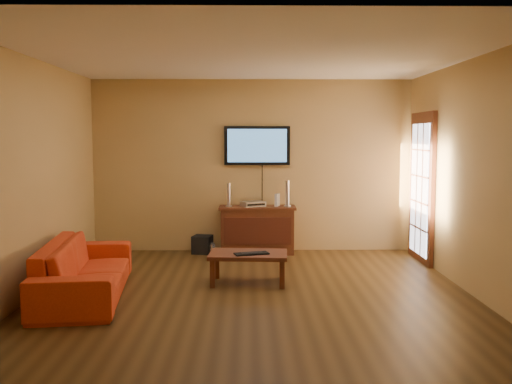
{
  "coord_description": "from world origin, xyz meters",
  "views": [
    {
      "loc": [
        -0.06,
        -6.49,
        1.81
      ],
      "look_at": [
        0.04,
        0.8,
        1.1
      ],
      "focal_mm": 40.0,
      "sensor_mm": 36.0,
      "label": 1
    }
  ],
  "objects_px": {
    "game_console": "(277,200)",
    "av_receiver": "(253,204)",
    "coffee_table": "(248,257)",
    "keyboard": "(251,253)",
    "speaker_left": "(229,196)",
    "bottle": "(212,250)",
    "television": "(257,146)",
    "speaker_right": "(287,195)",
    "sofa": "(85,260)",
    "media_console": "(257,230)",
    "subwoofer": "(202,244)"
  },
  "relations": [
    {
      "from": "coffee_table",
      "to": "speaker_left",
      "type": "height_order",
      "value": "speaker_left"
    },
    {
      "from": "media_console",
      "to": "av_receiver",
      "type": "xyz_separation_m",
      "value": [
        -0.07,
        0.01,
        0.4
      ]
    },
    {
      "from": "sofa",
      "to": "speaker_right",
      "type": "bearing_deg",
      "value": -52.62
    },
    {
      "from": "media_console",
      "to": "speaker_left",
      "type": "distance_m",
      "value": 0.69
    },
    {
      "from": "sofa",
      "to": "media_console",
      "type": "bearing_deg",
      "value": -46.43
    },
    {
      "from": "television",
      "to": "speaker_left",
      "type": "xyz_separation_m",
      "value": [
        -0.44,
        -0.21,
        -0.77
      ]
    },
    {
      "from": "television",
      "to": "speaker_left",
      "type": "distance_m",
      "value": 0.91
    },
    {
      "from": "av_receiver",
      "to": "speaker_right",
      "type": "bearing_deg",
      "value": -26.67
    },
    {
      "from": "coffee_table",
      "to": "keyboard",
      "type": "relative_size",
      "value": 2.24
    },
    {
      "from": "speaker_right",
      "to": "game_console",
      "type": "bearing_deg",
      "value": 169.09
    },
    {
      "from": "speaker_left",
      "to": "keyboard",
      "type": "relative_size",
      "value": 0.82
    },
    {
      "from": "sofa",
      "to": "speaker_left",
      "type": "bearing_deg",
      "value": -39.86
    },
    {
      "from": "television",
      "to": "coffee_table",
      "type": "xyz_separation_m",
      "value": [
        -0.14,
        -2.03,
        -1.34
      ]
    },
    {
      "from": "speaker_right",
      "to": "subwoofer",
      "type": "height_order",
      "value": "speaker_right"
    },
    {
      "from": "game_console",
      "to": "coffee_table",
      "type": "bearing_deg",
      "value": -82.32
    },
    {
      "from": "coffee_table",
      "to": "keyboard",
      "type": "height_order",
      "value": "keyboard"
    },
    {
      "from": "sofa",
      "to": "bottle",
      "type": "distance_m",
      "value": 2.52
    },
    {
      "from": "coffee_table",
      "to": "av_receiver",
      "type": "xyz_separation_m",
      "value": [
        0.07,
        1.86,
        0.44
      ]
    },
    {
      "from": "subwoofer",
      "to": "bottle",
      "type": "bearing_deg",
      "value": -43.44
    },
    {
      "from": "av_receiver",
      "to": "coffee_table",
      "type": "bearing_deg",
      "value": -116.05
    },
    {
      "from": "speaker_left",
      "to": "speaker_right",
      "type": "xyz_separation_m",
      "value": [
        0.91,
        0.01,
        0.02
      ]
    },
    {
      "from": "speaker_left",
      "to": "coffee_table",
      "type": "bearing_deg",
      "value": -80.61
    },
    {
      "from": "game_console",
      "to": "av_receiver",
      "type": "bearing_deg",
      "value": -158.24
    },
    {
      "from": "sofa",
      "to": "speaker_right",
      "type": "distance_m",
      "value": 3.45
    },
    {
      "from": "media_console",
      "to": "television",
      "type": "bearing_deg",
      "value": 90.0
    },
    {
      "from": "game_console",
      "to": "keyboard",
      "type": "height_order",
      "value": "game_console"
    },
    {
      "from": "speaker_left",
      "to": "bottle",
      "type": "relative_size",
      "value": 1.61
    },
    {
      "from": "media_console",
      "to": "speaker_right",
      "type": "distance_m",
      "value": 0.72
    },
    {
      "from": "sofa",
      "to": "coffee_table",
      "type": "bearing_deg",
      "value": -80.38
    },
    {
      "from": "television",
      "to": "speaker_right",
      "type": "height_order",
      "value": "television"
    },
    {
      "from": "coffee_table",
      "to": "game_console",
      "type": "distance_m",
      "value": 1.98
    },
    {
      "from": "media_console",
      "to": "keyboard",
      "type": "height_order",
      "value": "media_console"
    },
    {
      "from": "keyboard",
      "to": "subwoofer",
      "type": "bearing_deg",
      "value": 111.2
    },
    {
      "from": "media_console",
      "to": "bottle",
      "type": "height_order",
      "value": "media_console"
    },
    {
      "from": "av_receiver",
      "to": "game_console",
      "type": "distance_m",
      "value": 0.38
    },
    {
      "from": "coffee_table",
      "to": "speaker_right",
      "type": "height_order",
      "value": "speaker_right"
    },
    {
      "from": "sofa",
      "to": "bottle",
      "type": "bearing_deg",
      "value": -38.12
    },
    {
      "from": "media_console",
      "to": "coffee_table",
      "type": "distance_m",
      "value": 1.85
    },
    {
      "from": "television",
      "to": "coffee_table",
      "type": "bearing_deg",
      "value": -93.95
    },
    {
      "from": "speaker_left",
      "to": "game_console",
      "type": "xyz_separation_m",
      "value": [
        0.75,
        0.04,
        -0.07
      ]
    },
    {
      "from": "television",
      "to": "sofa",
      "type": "height_order",
      "value": "television"
    },
    {
      "from": "television",
      "to": "speaker_left",
      "type": "relative_size",
      "value": 2.83
    },
    {
      "from": "sofa",
      "to": "speaker_left",
      "type": "xyz_separation_m",
      "value": [
        1.55,
        2.36,
        0.48
      ]
    },
    {
      "from": "speaker_left",
      "to": "speaker_right",
      "type": "height_order",
      "value": "speaker_right"
    },
    {
      "from": "subwoofer",
      "to": "bottle",
      "type": "distance_m",
      "value": 0.31
    },
    {
      "from": "speaker_right",
      "to": "game_console",
      "type": "distance_m",
      "value": 0.18
    },
    {
      "from": "coffee_table",
      "to": "bottle",
      "type": "bearing_deg",
      "value": 108.88
    },
    {
      "from": "game_console",
      "to": "bottle",
      "type": "xyz_separation_m",
      "value": [
        -0.99,
        -0.27,
        -0.73
      ]
    },
    {
      "from": "coffee_table",
      "to": "sofa",
      "type": "bearing_deg",
      "value": -163.88
    },
    {
      "from": "speaker_left",
      "to": "game_console",
      "type": "distance_m",
      "value": 0.75
    }
  ]
}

